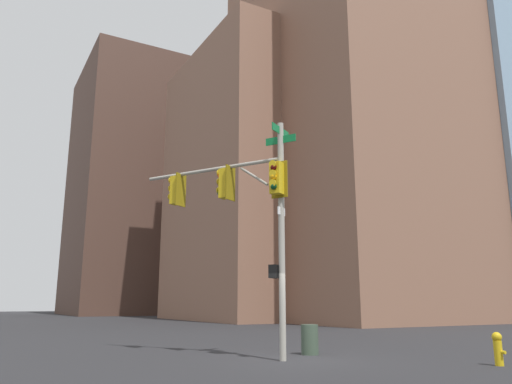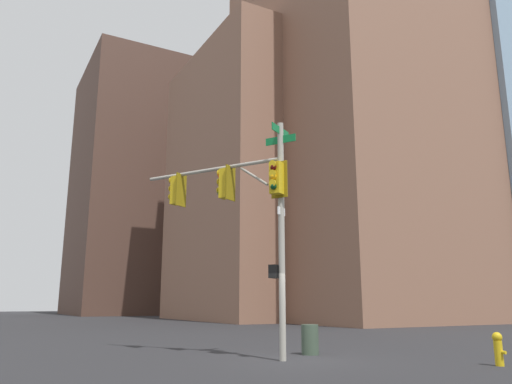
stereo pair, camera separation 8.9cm
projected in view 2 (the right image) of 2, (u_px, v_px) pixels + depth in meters
ground_plane at (297, 360)px, 14.50m from camera, size 200.00×200.00×0.00m
signal_pole_assembly at (242, 200)px, 16.00m from camera, size 5.09×3.32×7.25m
fire_hydrant at (498, 348)px, 13.25m from camera, size 0.34×0.26×0.87m
litter_bin at (310, 340)px, 16.11m from camera, size 0.56×0.56×0.95m
building_brick_nearside at (356, 93)px, 50.47m from camera, size 20.91×18.82×45.03m
building_brick_midblock at (261, 185)px, 53.26m from camera, size 19.57×15.03×28.15m
building_brick_farside at (129, 188)px, 77.54m from camera, size 21.01×15.26×38.44m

